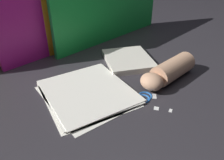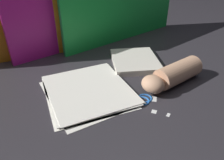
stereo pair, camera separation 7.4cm
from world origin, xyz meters
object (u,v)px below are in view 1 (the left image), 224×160
at_px(scissors, 137,94).
at_px(hand_forearm, 168,72).
at_px(paper_stack, 88,92).
at_px(book_closed, 128,60).

distance_m(scissors, hand_forearm, 0.16).
distance_m(paper_stack, book_closed, 0.29).
xyz_separation_m(paper_stack, book_closed, (0.27, 0.11, 0.01)).
distance_m(paper_stack, scissors, 0.17).
xyz_separation_m(book_closed, scissors, (-0.13, -0.22, -0.01)).
height_order(scissors, hand_forearm, hand_forearm).
bearing_deg(book_closed, scissors, -120.89).
bearing_deg(book_closed, hand_forearm, -82.19).
bearing_deg(paper_stack, hand_forearm, -17.92).
height_order(paper_stack, hand_forearm, hand_forearm).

